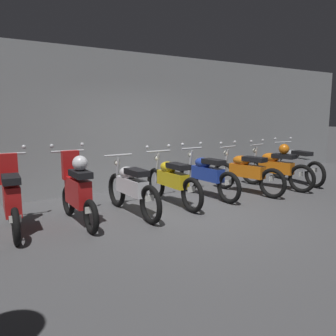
{
  "coord_description": "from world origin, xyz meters",
  "views": [
    {
      "loc": [
        -3.79,
        -4.81,
        1.8
      ],
      "look_at": [
        -0.12,
        0.74,
        0.75
      ],
      "focal_mm": 37.4,
      "sensor_mm": 36.0,
      "label": 1
    }
  ],
  "objects_px": {
    "motorbike_slot_2": "(77,190)",
    "motorbike_slot_4": "(172,180)",
    "motorbike_slot_6": "(246,172)",
    "motorbike_slot_7": "(276,167)",
    "motorbike_slot_5": "(207,174)",
    "motorbike_slot_1": "(11,198)",
    "motorbike_slot_3": "(131,187)",
    "motorbike_slot_8": "(295,164)"
  },
  "relations": [
    {
      "from": "motorbike_slot_1",
      "to": "motorbike_slot_8",
      "type": "xyz_separation_m",
      "value": [
        6.84,
        0.06,
        -0.04
      ]
    },
    {
      "from": "motorbike_slot_2",
      "to": "motorbike_slot_7",
      "type": "distance_m",
      "value": 4.89
    },
    {
      "from": "motorbike_slot_6",
      "to": "motorbike_slot_7",
      "type": "height_order",
      "value": "same"
    },
    {
      "from": "motorbike_slot_1",
      "to": "motorbike_slot_5",
      "type": "height_order",
      "value": "motorbike_slot_1"
    },
    {
      "from": "motorbike_slot_5",
      "to": "motorbike_slot_4",
      "type": "bearing_deg",
      "value": -173.67
    },
    {
      "from": "motorbike_slot_6",
      "to": "motorbike_slot_7",
      "type": "relative_size",
      "value": 1.0
    },
    {
      "from": "motorbike_slot_3",
      "to": "motorbike_slot_5",
      "type": "height_order",
      "value": "motorbike_slot_5"
    },
    {
      "from": "motorbike_slot_5",
      "to": "motorbike_slot_6",
      "type": "height_order",
      "value": "same"
    },
    {
      "from": "motorbike_slot_2",
      "to": "motorbike_slot_6",
      "type": "height_order",
      "value": "motorbike_slot_2"
    },
    {
      "from": "motorbike_slot_8",
      "to": "motorbike_slot_2",
      "type": "bearing_deg",
      "value": -177.95
    },
    {
      "from": "motorbike_slot_5",
      "to": "motorbike_slot_7",
      "type": "distance_m",
      "value": 1.97
    },
    {
      "from": "motorbike_slot_6",
      "to": "motorbike_slot_8",
      "type": "bearing_deg",
      "value": 4.49
    },
    {
      "from": "motorbike_slot_4",
      "to": "motorbike_slot_7",
      "type": "bearing_deg",
      "value": -2.21
    },
    {
      "from": "motorbike_slot_5",
      "to": "motorbike_slot_7",
      "type": "height_order",
      "value": "same"
    },
    {
      "from": "motorbike_slot_3",
      "to": "motorbike_slot_5",
      "type": "bearing_deg",
      "value": 7.83
    },
    {
      "from": "motorbike_slot_2",
      "to": "motorbike_slot_7",
      "type": "height_order",
      "value": "motorbike_slot_2"
    },
    {
      "from": "motorbike_slot_2",
      "to": "motorbike_slot_4",
      "type": "bearing_deg",
      "value": 4.4
    },
    {
      "from": "motorbike_slot_1",
      "to": "motorbike_slot_2",
      "type": "relative_size",
      "value": 1.0
    },
    {
      "from": "motorbike_slot_3",
      "to": "motorbike_slot_5",
      "type": "xyz_separation_m",
      "value": [
        1.95,
        0.27,
        0.0
      ]
    },
    {
      "from": "motorbike_slot_4",
      "to": "motorbike_slot_7",
      "type": "distance_m",
      "value": 2.93
    },
    {
      "from": "motorbike_slot_5",
      "to": "motorbike_slot_8",
      "type": "relative_size",
      "value": 1.01
    },
    {
      "from": "motorbike_slot_6",
      "to": "motorbike_slot_8",
      "type": "distance_m",
      "value": 1.97
    },
    {
      "from": "motorbike_slot_3",
      "to": "motorbike_slot_6",
      "type": "height_order",
      "value": "motorbike_slot_6"
    },
    {
      "from": "motorbike_slot_1",
      "to": "motorbike_slot_3",
      "type": "relative_size",
      "value": 0.86
    },
    {
      "from": "motorbike_slot_2",
      "to": "motorbike_slot_3",
      "type": "distance_m",
      "value": 0.98
    },
    {
      "from": "motorbike_slot_2",
      "to": "motorbike_slot_4",
      "type": "distance_m",
      "value": 1.96
    },
    {
      "from": "motorbike_slot_4",
      "to": "motorbike_slot_6",
      "type": "xyz_separation_m",
      "value": [
        1.95,
        -0.1,
        0.0
      ]
    },
    {
      "from": "motorbike_slot_3",
      "to": "motorbike_slot_7",
      "type": "bearing_deg",
      "value": 0.69
    },
    {
      "from": "motorbike_slot_4",
      "to": "motorbike_slot_2",
      "type": "bearing_deg",
      "value": -175.6
    },
    {
      "from": "motorbike_slot_4",
      "to": "motorbike_slot_7",
      "type": "height_order",
      "value": "same"
    },
    {
      "from": "motorbike_slot_4",
      "to": "motorbike_slot_8",
      "type": "height_order",
      "value": "same"
    },
    {
      "from": "motorbike_slot_1",
      "to": "motorbike_slot_2",
      "type": "distance_m",
      "value": 0.99
    },
    {
      "from": "motorbike_slot_4",
      "to": "motorbike_slot_8",
      "type": "xyz_separation_m",
      "value": [
        3.92,
        0.06,
        0.0
      ]
    },
    {
      "from": "motorbike_slot_5",
      "to": "motorbike_slot_6",
      "type": "distance_m",
      "value": 0.99
    },
    {
      "from": "motorbike_slot_7",
      "to": "motorbike_slot_8",
      "type": "height_order",
      "value": "same"
    },
    {
      "from": "motorbike_slot_1",
      "to": "motorbike_slot_5",
      "type": "distance_m",
      "value": 3.91
    },
    {
      "from": "motorbike_slot_2",
      "to": "motorbike_slot_8",
      "type": "distance_m",
      "value": 5.87
    },
    {
      "from": "motorbike_slot_5",
      "to": "motorbike_slot_7",
      "type": "bearing_deg",
      "value": -6.47
    },
    {
      "from": "motorbike_slot_2",
      "to": "motorbike_slot_4",
      "type": "relative_size",
      "value": 0.86
    },
    {
      "from": "motorbike_slot_3",
      "to": "motorbike_slot_8",
      "type": "bearing_deg",
      "value": 2.57
    },
    {
      "from": "motorbike_slot_5",
      "to": "motorbike_slot_6",
      "type": "bearing_deg",
      "value": -11.8
    },
    {
      "from": "motorbike_slot_1",
      "to": "motorbike_slot_2",
      "type": "height_order",
      "value": "same"
    }
  ]
}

